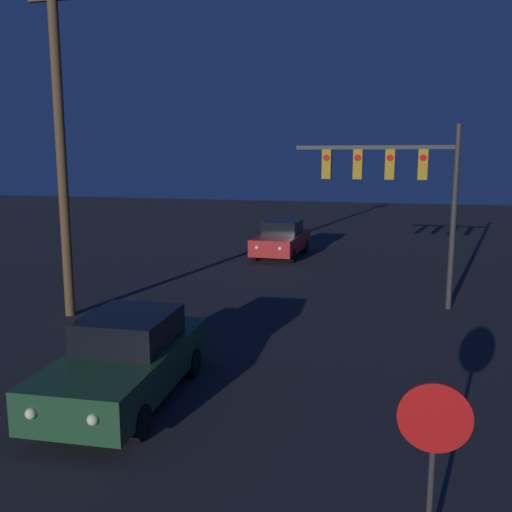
{
  "coord_description": "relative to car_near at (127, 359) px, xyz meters",
  "views": [
    {
      "loc": [
        3.67,
        1.74,
        4.62
      ],
      "look_at": [
        0.0,
        15.33,
        2.14
      ],
      "focal_mm": 40.0,
      "sensor_mm": 36.0,
      "label": 1
    }
  ],
  "objects": [
    {
      "name": "traffic_signal_mast",
      "position": [
        4.77,
        8.56,
        3.09
      ],
      "size": [
        4.88,
        0.3,
        5.54
      ],
      "color": "#2D2D2D",
      "rests_on": "ground_plane"
    },
    {
      "name": "car_near",
      "position": [
        0.0,
        0.0,
        0.0
      ],
      "size": [
        2.15,
        4.77,
        1.65
      ],
      "rotation": [
        0.0,
        0.0,
        3.21
      ],
      "color": "#1E4728",
      "rests_on": "ground_plane"
    },
    {
      "name": "car_far",
      "position": [
        -0.62,
        16.29,
        0.0
      ],
      "size": [
        1.98,
        4.71,
        1.65
      ],
      "rotation": [
        0.0,
        0.0,
        3.12
      ],
      "color": "#B21E1E",
      "rests_on": "ground_plane"
    },
    {
      "name": "utility_pole",
      "position": [
        -4.42,
        4.88,
        4.22
      ],
      "size": [
        1.43,
        0.28,
        9.77
      ],
      "color": "brown",
      "rests_on": "ground_plane"
    },
    {
      "name": "stop_sign",
      "position": [
        5.44,
        -3.3,
        0.77
      ],
      "size": [
        0.8,
        0.07,
        2.23
      ],
      "color": "#2D2D2D",
      "rests_on": "ground_plane"
    }
  ]
}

